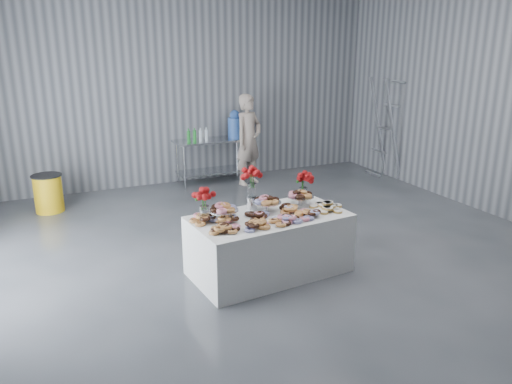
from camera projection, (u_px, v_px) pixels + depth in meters
ground at (291, 265)px, 6.46m from camera, size 9.00×9.00×0.00m
room_walls at (272, 55)px, 5.64m from camera, size 8.04×9.04×4.02m
display_table at (269, 244)px, 6.17m from camera, size 1.98×1.17×0.75m
prep_table at (212, 153)px, 10.00m from camera, size 1.50×0.60×0.90m
donut_mounds at (271, 214)px, 6.00m from camera, size 1.87×0.96×0.09m
cake_stand_left at (223, 209)px, 5.88m from camera, size 0.36×0.36×0.17m
cake_stand_mid at (267, 201)px, 6.17m from camera, size 0.36×0.36×0.17m
cake_stand_right at (300, 195)px, 6.40m from camera, size 0.36×0.36×0.17m
danish_pile at (327, 205)px, 6.27m from camera, size 0.48×0.48×0.11m
bouquet_left at (204, 196)px, 5.83m from camera, size 0.26×0.26×0.42m
bouquet_right at (304, 179)px, 6.55m from camera, size 0.26×0.26×0.42m
bouquet_center at (252, 180)px, 6.22m from camera, size 0.26×0.26×0.57m
water_jug at (235, 125)px, 10.04m from camera, size 0.28×0.28×0.55m
drink_bottles at (198, 135)px, 9.66m from camera, size 0.54×0.08×0.27m
person at (249, 140)px, 9.90m from camera, size 0.77×0.66×1.79m
trash_barrel at (48, 193)px, 8.40m from camera, size 0.50×0.50×0.64m
stepladder at (385, 128)px, 10.22m from camera, size 0.77×0.52×2.10m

